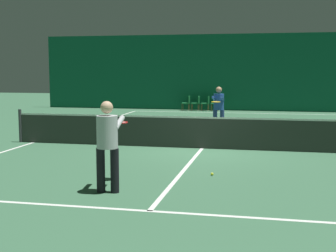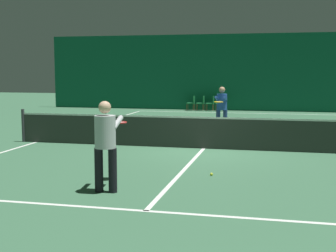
# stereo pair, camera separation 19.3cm
# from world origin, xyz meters

# --- Properties ---
(ground_plane) EXTENTS (60.00, 60.00, 0.00)m
(ground_plane) POSITION_xyz_m (0.00, 0.00, 0.00)
(ground_plane) COLOR #386647
(backdrop_curtain) EXTENTS (23.00, 0.12, 4.38)m
(backdrop_curtain) POSITION_xyz_m (0.00, 13.50, 2.19)
(backdrop_curtain) COLOR #0F5138
(backdrop_curtain) RESTS_ON ground
(court_line_baseline_far) EXTENTS (11.00, 0.10, 0.00)m
(court_line_baseline_far) POSITION_xyz_m (0.00, 11.90, 0.00)
(court_line_baseline_far) COLOR white
(court_line_baseline_far) RESTS_ON ground
(court_line_service_far) EXTENTS (8.25, 0.10, 0.00)m
(court_line_service_far) POSITION_xyz_m (0.00, 6.40, 0.00)
(court_line_service_far) COLOR white
(court_line_service_far) RESTS_ON ground
(court_line_service_near) EXTENTS (8.25, 0.10, 0.00)m
(court_line_service_near) POSITION_xyz_m (0.00, -6.40, 0.00)
(court_line_service_near) COLOR white
(court_line_service_near) RESTS_ON ground
(court_line_sideline_left) EXTENTS (0.10, 23.80, 0.00)m
(court_line_sideline_left) POSITION_xyz_m (-5.50, 0.00, 0.00)
(court_line_sideline_left) COLOR white
(court_line_sideline_left) RESTS_ON ground
(court_line_centre) EXTENTS (0.10, 12.80, 0.00)m
(court_line_centre) POSITION_xyz_m (0.00, 0.00, 0.00)
(court_line_centre) COLOR white
(court_line_centre) RESTS_ON ground
(tennis_net) EXTENTS (12.00, 0.10, 1.07)m
(tennis_net) POSITION_xyz_m (0.00, 0.00, 0.51)
(tennis_net) COLOR #2D332D
(tennis_net) RESTS_ON ground
(player_near) EXTENTS (0.48, 1.41, 1.75)m
(player_near) POSITION_xyz_m (-1.08, -5.35, 1.02)
(player_near) COLOR black
(player_near) RESTS_ON ground
(player_far) EXTENTS (0.43, 1.37, 1.71)m
(player_far) POSITION_xyz_m (0.08, 3.89, 0.99)
(player_far) COLOR navy
(player_far) RESTS_ON ground
(courtside_chair_0) EXTENTS (0.44, 0.44, 0.84)m
(courtside_chair_0) POSITION_xyz_m (-2.67, 12.95, 0.49)
(courtside_chair_0) COLOR brown
(courtside_chair_0) RESTS_ON ground
(courtside_chair_1) EXTENTS (0.44, 0.44, 0.84)m
(courtside_chair_1) POSITION_xyz_m (-2.11, 12.95, 0.49)
(courtside_chair_1) COLOR brown
(courtside_chair_1) RESTS_ON ground
(courtside_chair_2) EXTENTS (0.44, 0.44, 0.84)m
(courtside_chair_2) POSITION_xyz_m (-1.55, 12.95, 0.49)
(courtside_chair_2) COLOR brown
(courtside_chair_2) RESTS_ON ground
(courtside_chair_3) EXTENTS (0.44, 0.44, 0.84)m
(courtside_chair_3) POSITION_xyz_m (-0.98, 12.95, 0.49)
(courtside_chair_3) COLOR brown
(courtside_chair_3) RESTS_ON ground
(tennis_ball) EXTENTS (0.07, 0.07, 0.07)m
(tennis_ball) POSITION_xyz_m (0.71, -3.55, 0.03)
(tennis_ball) COLOR #D1DB33
(tennis_ball) RESTS_ON ground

